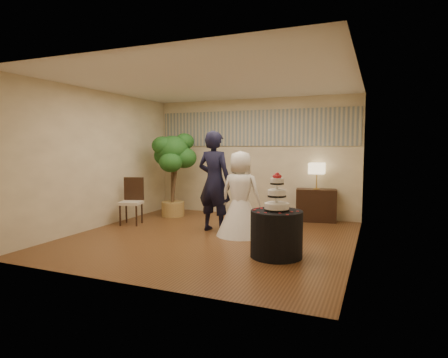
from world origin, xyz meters
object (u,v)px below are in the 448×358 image
at_px(ficus_tree, 173,174).
at_px(table_lamp, 317,176).
at_px(groom, 214,181).
at_px(wedding_cake, 277,192).
at_px(bride, 241,193).
at_px(cake_table, 276,234).
at_px(side_chair, 131,201).
at_px(console, 316,205).

bearing_deg(ficus_tree, table_lamp, 11.83).
relative_size(groom, wedding_cake, 3.41).
distance_m(bride, ficus_tree, 2.47).
distance_m(groom, ficus_tree, 1.89).
relative_size(cake_table, table_lamp, 1.35).
relative_size(bride, side_chair, 1.59).
xyz_separation_m(wedding_cake, table_lamp, (0.13, 2.95, 0.02)).
bearing_deg(groom, wedding_cake, 150.63).
relative_size(console, side_chair, 0.87).
xyz_separation_m(table_lamp, side_chair, (-3.60, -1.86, -0.52)).
height_order(bride, table_lamp, bride).
bearing_deg(cake_table, groom, 142.27).
height_order(wedding_cake, ficus_tree, ficus_tree).
xyz_separation_m(groom, console, (1.70, 1.74, -0.62)).
xyz_separation_m(cake_table, ficus_tree, (-3.13, 2.27, 0.66)).
distance_m(wedding_cake, ficus_tree, 3.87).
bearing_deg(bride, ficus_tree, -28.37).
distance_m(ficus_tree, side_chair, 1.33).
relative_size(groom, table_lamp, 3.39).
bearing_deg(wedding_cake, table_lamp, 87.42).
distance_m(groom, wedding_cake, 1.98).
relative_size(groom, cake_table, 2.51).
xyz_separation_m(bride, table_lamp, (1.10, 1.88, 0.22)).
distance_m(wedding_cake, console, 3.02).
relative_size(bride, wedding_cake, 2.74).
relative_size(groom, ficus_tree, 0.97).
relative_size(console, table_lamp, 1.50).
height_order(groom, bride, groom).
bearing_deg(wedding_cake, side_chair, 162.47).
height_order(ficus_tree, side_chair, ficus_tree).
height_order(wedding_cake, side_chair, wedding_cake).
height_order(groom, wedding_cake, groom).
xyz_separation_m(ficus_tree, side_chair, (-0.34, -1.18, -0.51)).
distance_m(cake_table, side_chair, 3.64).
xyz_separation_m(groom, cake_table, (1.57, -1.21, -0.63)).
bearing_deg(console, bride, -129.97).
height_order(bride, side_chair, bride).
bearing_deg(ficus_tree, console, 11.83).
bearing_deg(bride, console, -119.80).
bearing_deg(side_chair, bride, -16.77).
distance_m(cake_table, ficus_tree, 3.92).
bearing_deg(wedding_cake, ficus_tree, 144.00).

